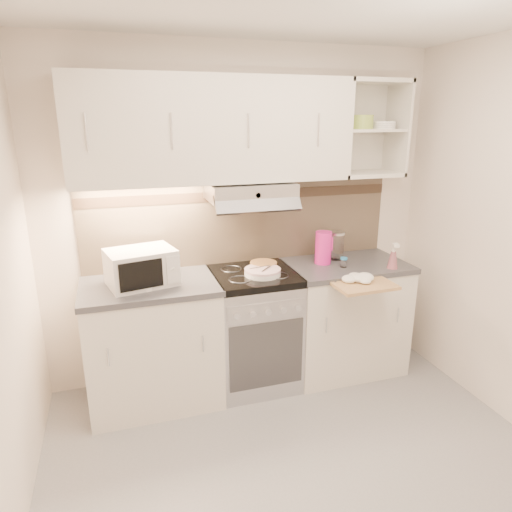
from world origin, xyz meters
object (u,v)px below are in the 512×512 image
Objects in this scene: electric_range at (254,328)px; microwave at (141,267)px; watering_can at (147,277)px; pink_pitcher at (323,248)px; glass_jar at (337,245)px; plate_stack at (263,272)px; spray_bottle at (393,258)px; cutting_board at (360,283)px.

microwave is (-0.80, -0.01, 0.57)m from electric_range.
pink_pitcher is at bearing 16.41° from watering_can.
watering_can is 1.20× the size of glass_jar.
glass_jar is at bearing 15.63° from plate_stack.
microwave is 0.10m from watering_can.
electric_range is 0.94m from watering_can.
electric_range is 4.34× the size of spray_bottle.
plate_stack is at bearing 11.83° from watering_can.
spray_bottle is 0.39m from cutting_board.
plate_stack reaches higher than cutting_board.
glass_jar is 0.50m from cutting_board.
glass_jar is 0.54× the size of cutting_board.
cutting_board is (0.67, -0.36, 0.42)m from electric_range.
plate_stack is (0.04, -0.08, 0.47)m from electric_range.
spray_bottle is at bearing -12.21° from electric_range.
pink_pitcher reaches higher than spray_bottle.
glass_jar is (0.68, 0.19, 0.09)m from plate_stack.
glass_jar is 0.45m from spray_bottle.
watering_can is 1.07× the size of pink_pitcher.
electric_range is 1.84× the size of microwave.
cutting_board is at bearing -0.19° from watering_can.
plate_stack is 0.99m from spray_bottle.
microwave is 1.18× the size of cutting_board.
watering_can is (0.03, -0.09, -0.04)m from microwave.
microwave is 0.84m from plate_stack.
microwave is at bearing 175.41° from plate_stack.
glass_jar is (0.72, 0.11, 0.56)m from electric_range.
plate_stack reaches higher than electric_range.
pink_pitcher is at bearing -10.24° from microwave.
glass_jar is (1.52, 0.12, -0.01)m from microwave.
plate_stack is 1.17× the size of glass_jar.
electric_range is 0.81m from pink_pitcher.
pink_pitcher is at bearing 12.98° from plate_stack.
spray_bottle is at bearing 6.33° from watering_can.
spray_bottle is at bearing -48.55° from glass_jar.
glass_jar is at bearing 82.17° from cutting_board.
plate_stack is (0.84, -0.07, -0.10)m from microwave.
electric_range is 0.92m from glass_jar.
glass_jar is 1.08× the size of spray_bottle.
electric_range is at bearing 117.74° from plate_stack.
electric_range is 0.87m from cutting_board.
spray_bottle is at bearing 20.78° from cutting_board.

